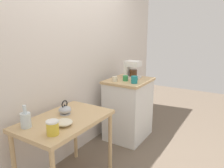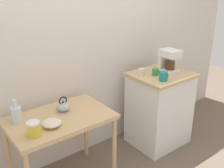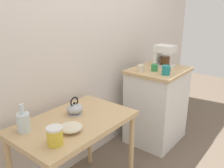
% 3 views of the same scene
% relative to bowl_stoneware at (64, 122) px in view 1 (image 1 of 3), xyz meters
% --- Properties ---
extents(ground_plane, '(8.00, 8.00, 0.00)m').
position_rel_bowl_stoneware_xyz_m(ground_plane, '(0.75, 0.11, -0.79)').
color(ground_plane, '#6B5B4C').
extents(back_wall, '(4.40, 0.10, 2.80)m').
position_rel_bowl_stoneware_xyz_m(back_wall, '(0.85, 0.52, 0.61)').
color(back_wall, silver).
rests_on(back_wall, ground_plane).
extents(wooden_table, '(0.95, 0.61, 0.76)m').
position_rel_bowl_stoneware_xyz_m(wooden_table, '(0.13, 0.11, -0.12)').
color(wooden_table, tan).
rests_on(wooden_table, ground_plane).
extents(kitchen_counter, '(0.68, 0.57, 0.91)m').
position_rel_bowl_stoneware_xyz_m(kitchen_counter, '(1.42, 0.06, -0.33)').
color(kitchen_counter, white).
rests_on(kitchen_counter, ground_plane).
extents(bowl_stoneware, '(0.17, 0.17, 0.05)m').
position_rel_bowl_stoneware_xyz_m(bowl_stoneware, '(0.00, 0.00, 0.00)').
color(bowl_stoneware, beige).
rests_on(bowl_stoneware, wooden_table).
extents(teakettle, '(0.16, 0.13, 0.15)m').
position_rel_bowl_stoneware_xyz_m(teakettle, '(0.21, 0.18, 0.02)').
color(teakettle, '#B2B5BA').
rests_on(teakettle, wooden_table).
extents(glass_carafe_vase, '(0.09, 0.09, 0.21)m').
position_rel_bowl_stoneware_xyz_m(glass_carafe_vase, '(-0.21, 0.26, 0.05)').
color(glass_carafe_vase, silver).
rests_on(glass_carafe_vase, wooden_table).
extents(canister_enamel, '(0.11, 0.11, 0.12)m').
position_rel_bowl_stoneware_xyz_m(canister_enamel, '(-0.18, -0.05, 0.03)').
color(canister_enamel, gold).
rests_on(canister_enamel, wooden_table).
extents(coffee_maker, '(0.18, 0.22, 0.26)m').
position_rel_bowl_stoneware_xyz_m(coffee_maker, '(1.54, 0.08, 0.27)').
color(coffee_maker, white).
rests_on(coffee_maker, kitchen_counter).
extents(mug_small_cream, '(0.08, 0.07, 0.08)m').
position_rel_bowl_stoneware_xyz_m(mug_small_cream, '(1.20, 0.16, 0.16)').
color(mug_small_cream, beige).
rests_on(mug_small_cream, kitchen_counter).
extents(mug_tall_green, '(0.08, 0.07, 0.08)m').
position_rel_bowl_stoneware_xyz_m(mug_tall_green, '(1.32, 0.06, 0.16)').
color(mug_tall_green, '#338C4C').
rests_on(mug_tall_green, kitchen_counter).
extents(mug_dark_teal, '(0.09, 0.09, 0.10)m').
position_rel_bowl_stoneware_xyz_m(mug_dark_teal, '(1.26, -0.11, 0.18)').
color(mug_dark_teal, teal).
rests_on(mug_dark_teal, kitchen_counter).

